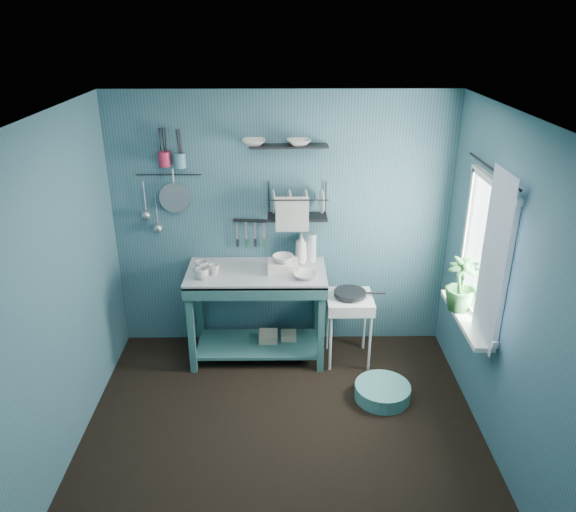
{
  "coord_description": "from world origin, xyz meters",
  "views": [
    {
      "loc": [
        0.0,
        -3.53,
        3.1
      ],
      "look_at": [
        0.05,
        0.85,
        1.2
      ],
      "focal_mm": 35.0,
      "sensor_mm": 36.0,
      "label": 1
    }
  ],
  "objects_px": {
    "wash_tub": "(283,267)",
    "storage_tin_large": "(268,342)",
    "mug_mid": "(214,269)",
    "potted_plant": "(461,284)",
    "hotplate_stand": "(348,328)",
    "dish_rack": "(297,201)",
    "utensil_cup_magenta": "(165,159)",
    "mug_right": "(202,266)",
    "colander": "(175,198)",
    "frying_pan": "(350,293)",
    "floor_basin": "(382,392)",
    "water_bottle": "(312,248)",
    "mug_left": "(202,274)",
    "utensil_cup_teal": "(180,160)",
    "work_counter": "(257,314)",
    "storage_tin_small": "(289,341)",
    "soap_bottle": "(301,248)"
  },
  "relations": [
    {
      "from": "frying_pan",
      "to": "floor_basin",
      "type": "relative_size",
      "value": 0.62
    },
    {
      "from": "wash_tub",
      "to": "colander",
      "type": "relative_size",
      "value": 1.0
    },
    {
      "from": "mug_right",
      "to": "dish_rack",
      "type": "relative_size",
      "value": 0.22
    },
    {
      "from": "water_bottle",
      "to": "hotplate_stand",
      "type": "height_order",
      "value": "water_bottle"
    },
    {
      "from": "dish_rack",
      "to": "frying_pan",
      "type": "bearing_deg",
      "value": -35.39
    },
    {
      "from": "hotplate_stand",
      "to": "dish_rack",
      "type": "relative_size",
      "value": 1.24
    },
    {
      "from": "floor_basin",
      "to": "colander",
      "type": "bearing_deg",
      "value": 152.47
    },
    {
      "from": "utensil_cup_teal",
      "to": "colander",
      "type": "bearing_deg",
      "value": 159.28
    },
    {
      "from": "mug_mid",
      "to": "wash_tub",
      "type": "distance_m",
      "value": 0.63
    },
    {
      "from": "colander",
      "to": "floor_basin",
      "type": "relative_size",
      "value": 0.58
    },
    {
      "from": "work_counter",
      "to": "dish_rack",
      "type": "xyz_separation_m",
      "value": [
        0.38,
        0.2,
        1.06
      ]
    },
    {
      "from": "water_bottle",
      "to": "storage_tin_large",
      "type": "relative_size",
      "value": 1.27
    },
    {
      "from": "mug_left",
      "to": "floor_basin",
      "type": "relative_size",
      "value": 0.25
    },
    {
      "from": "mug_left",
      "to": "storage_tin_large",
      "type": "bearing_deg",
      "value": 19.9
    },
    {
      "from": "mug_right",
      "to": "work_counter",
      "type": "bearing_deg",
      "value": 0.0
    },
    {
      "from": "dish_rack",
      "to": "water_bottle",
      "type": "bearing_deg",
      "value": 3.43
    },
    {
      "from": "storage_tin_large",
      "to": "work_counter",
      "type": "bearing_deg",
      "value": -153.43
    },
    {
      "from": "mug_mid",
      "to": "hotplate_stand",
      "type": "distance_m",
      "value": 1.39
    },
    {
      "from": "soap_bottle",
      "to": "mug_mid",
      "type": "bearing_deg",
      "value": -162.0
    },
    {
      "from": "colander",
      "to": "storage_tin_large",
      "type": "bearing_deg",
      "value": -14.95
    },
    {
      "from": "work_counter",
      "to": "wash_tub",
      "type": "distance_m",
      "value": 0.56
    },
    {
      "from": "water_bottle",
      "to": "mug_left",
      "type": "bearing_deg",
      "value": -159.19
    },
    {
      "from": "mug_left",
      "to": "colander",
      "type": "relative_size",
      "value": 0.44
    },
    {
      "from": "mug_right",
      "to": "dish_rack",
      "type": "xyz_separation_m",
      "value": [
        0.88,
        0.2,
        0.56
      ]
    },
    {
      "from": "mug_left",
      "to": "mug_right",
      "type": "distance_m",
      "value": 0.16
    },
    {
      "from": "hotplate_stand",
      "to": "storage_tin_large",
      "type": "distance_m",
      "value": 0.81
    },
    {
      "from": "wash_tub",
      "to": "storage_tin_large",
      "type": "height_order",
      "value": "wash_tub"
    },
    {
      "from": "wash_tub",
      "to": "colander",
      "type": "distance_m",
      "value": 1.19
    },
    {
      "from": "mug_mid",
      "to": "utensil_cup_magenta",
      "type": "bearing_deg",
      "value": 144.22
    },
    {
      "from": "utensil_cup_magenta",
      "to": "storage_tin_small",
      "type": "relative_size",
      "value": 0.65
    },
    {
      "from": "storage_tin_small",
      "to": "hotplate_stand",
      "type": "bearing_deg",
      "value": -15.64
    },
    {
      "from": "work_counter",
      "to": "mug_right",
      "type": "bearing_deg",
      "value": 177.97
    },
    {
      "from": "soap_bottle",
      "to": "dish_rack",
      "type": "bearing_deg",
      "value": -176.89
    },
    {
      "from": "mug_mid",
      "to": "potted_plant",
      "type": "bearing_deg",
      "value": -14.35
    },
    {
      "from": "utensil_cup_teal",
      "to": "potted_plant",
      "type": "xyz_separation_m",
      "value": [
        2.38,
        -0.84,
        -0.83
      ]
    },
    {
      "from": "potted_plant",
      "to": "frying_pan",
      "type": "bearing_deg",
      "value": 148.47
    },
    {
      "from": "storage_tin_small",
      "to": "utensil_cup_teal",
      "type": "bearing_deg",
      "value": 170.22
    },
    {
      "from": "wash_tub",
      "to": "hotplate_stand",
      "type": "relative_size",
      "value": 0.41
    },
    {
      "from": "dish_rack",
      "to": "potted_plant",
      "type": "bearing_deg",
      "value": -36.55
    },
    {
      "from": "dish_rack",
      "to": "utensil_cup_teal",
      "type": "distance_m",
      "value": 1.12
    },
    {
      "from": "mug_left",
      "to": "colander",
      "type": "xyz_separation_m",
      "value": [
        -0.27,
        0.44,
        0.57
      ]
    },
    {
      "from": "utensil_cup_magenta",
      "to": "colander",
      "type": "distance_m",
      "value": 0.38
    },
    {
      "from": "colander",
      "to": "storage_tin_small",
      "type": "bearing_deg",
      "value": -10.64
    },
    {
      "from": "storage_tin_small",
      "to": "floor_basin",
      "type": "relative_size",
      "value": 0.41
    },
    {
      "from": "soap_bottle",
      "to": "floor_basin",
      "type": "bearing_deg",
      "value": -52.3
    },
    {
      "from": "storage_tin_small",
      "to": "water_bottle",
      "type": "bearing_deg",
      "value": 32.47
    },
    {
      "from": "soap_bottle",
      "to": "hotplate_stand",
      "type": "xyz_separation_m",
      "value": [
        0.45,
        -0.28,
        -0.72
      ]
    },
    {
      "from": "utensil_cup_teal",
      "to": "work_counter",
      "type": "bearing_deg",
      "value": -20.18
    },
    {
      "from": "soap_bottle",
      "to": "storage_tin_small",
      "type": "relative_size",
      "value": 1.49
    },
    {
      "from": "utensil_cup_magenta",
      "to": "hotplate_stand",
      "type": "bearing_deg",
      "value": -11.04
    }
  ]
}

